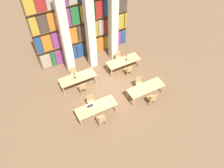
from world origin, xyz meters
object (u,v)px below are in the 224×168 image
Objects in this scene: desk_lamp_0 at (74,74)px; chair_0 at (101,119)px; laptop at (90,106)px; chair_3 at (139,83)px; reading_table_0 at (96,108)px; chair_6 at (129,70)px; chair_5 at (74,73)px; desk_lamp_1 at (127,57)px; pillar_center at (90,28)px; reading_table_2 at (78,78)px; pillar_left at (65,35)px; reading_table_3 at (123,62)px; chair_1 at (91,101)px; chair_7 at (119,58)px; pillar_right at (113,22)px; chair_2 at (152,98)px; reading_table_1 at (146,88)px.

chair_0 is at bearing -86.88° from desk_lamp_0.
laptop is 0.36× the size of chair_3.
reading_table_0 is 0.38m from laptop.
desk_lamp_0 is at bearing 94.43° from reading_table_0.
chair_5 is at bearing 157.47° from chair_6.
desk_lamp_1 reaches higher than chair_6.
pillar_center is at bearing -64.69° from chair_3.
chair_3 is 3.91m from reading_table_2.
reading_table_0 is at bearing -90.09° from pillar_left.
reading_table_2 is 5.31× the size of desk_lamp_1.
pillar_left reaches higher than reading_table_3.
chair_1 is 0.63m from laptop.
desk_lamp_1 is at bearing 104.10° from chair_7.
desk_lamp_0 reaches higher than chair_3.
reading_table_2 is at bearing 88.97° from chair_5.
chair_5 is 3.64m from chair_6.
pillar_right is 4.21m from desk_lamp_0.
reading_table_0 is 4.73m from chair_7.
chair_6 is at bearing -105.48° from desk_lamp_1.
chair_3 is (0.01, -3.46, -2.51)m from pillar_right.
chair_3 is at bearing -173.84° from laptop.
pillar_right is at bearing -85.44° from chair_7.
desk_lamp_1 is (1.87, -1.45, -1.95)m from pillar_center.
pillar_center reaches higher than desk_lamp_1.
pillar_center is 5.72m from chair_2.
pillar_left is 6.69× the size of chair_2.
chair_7 is at bearing 45.33° from reading_table_0.
chair_5 is at bearing 90.68° from reading_table_0.
desk_lamp_0 is (-0.18, 3.38, 0.58)m from chair_0.
chair_6 is (0.06, -2.12, -2.51)m from pillar_right.
pillar_right is 4.29m from reading_table_2.
pillar_left is at bearing 180.00° from pillar_center.
chair_6 is at bearing 90.00° from chair_7.
chair_6 is at bearing -88.21° from reading_table_3.
chair_5 is at bearing -39.60° from chair_3.
pillar_center and pillar_right have the same top height.
reading_table_3 is at bearing 170.60° from desk_lamp_1.
laptop is 0.14× the size of reading_table_2.
desk_lamp_0 is at bearing -30.72° from chair_3.
pillar_center is at bearing 37.13° from desk_lamp_0.
pillar_center reaches higher than reading_table_0.
reading_table_0 is 2.60× the size of chair_6.
reading_table_2 is (-3.33, 3.44, 0.19)m from chair_2.
chair_3 is 2.04× the size of desk_lamp_1.
desk_lamp_0 reaches higher than desk_lamp_1.
reading_table_3 is at bearing -145.86° from laptop.
reading_table_2 is (-3.34, 2.74, 0.00)m from reading_table_1.
chair_5 is at bearing 76.05° from desk_lamp_0.
reading_table_0 is at bearing 91.89° from chair_1.
pillar_left is at bearing 123.87° from chair_2.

